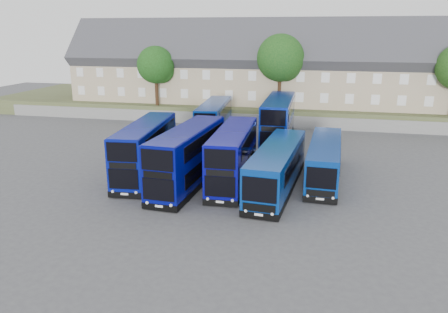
% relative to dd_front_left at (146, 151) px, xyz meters
% --- Properties ---
extents(ground, '(120.00, 120.00, 0.00)m').
position_rel_dd_front_left_xyz_m(ground, '(6.40, -2.87, -2.11)').
color(ground, '#4B4B50').
rests_on(ground, ground).
extents(retaining_wall, '(70.00, 0.40, 1.50)m').
position_rel_dd_front_left_xyz_m(retaining_wall, '(6.40, 21.13, -1.36)').
color(retaining_wall, slate).
rests_on(retaining_wall, ground).
extents(earth_bank, '(80.00, 20.00, 2.00)m').
position_rel_dd_front_left_xyz_m(earth_bank, '(6.40, 31.13, -1.11)').
color(earth_bank, '#515630').
rests_on(earth_bank, ground).
extents(terrace_row, '(54.00, 10.40, 11.20)m').
position_rel_dd_front_left_xyz_m(terrace_row, '(6.40, 27.13, 4.49)').
color(terrace_row, tan).
rests_on(terrace_row, earth_bank).
extents(dd_front_left, '(3.50, 10.98, 4.29)m').
position_rel_dd_front_left_xyz_m(dd_front_left, '(0.00, 0.00, 0.00)').
color(dd_front_left, '#071289').
rests_on(dd_front_left, ground).
extents(dd_front_mid, '(3.17, 11.17, 4.39)m').
position_rel_dd_front_left_xyz_m(dd_front_mid, '(4.01, -1.42, 0.05)').
color(dd_front_mid, '#060A7B').
rests_on(dd_front_mid, ground).
extents(dd_front_right, '(2.82, 10.67, 4.20)m').
position_rel_dd_front_left_xyz_m(dd_front_right, '(7.22, -0.03, -0.04)').
color(dd_front_right, '#070789').
rests_on(dd_front_right, ground).
extents(dd_rear_left, '(3.18, 10.58, 4.14)m').
position_rel_dd_front_left_xyz_m(dd_rear_left, '(2.59, 12.46, -0.07)').
color(dd_rear_left, navy).
rests_on(dd_rear_left, ground).
extents(dd_rear_right, '(2.85, 11.78, 4.67)m').
position_rel_dd_front_left_xyz_m(dd_rear_right, '(9.31, 13.48, 0.19)').
color(dd_rear_right, navy).
rests_on(dd_rear_right, ground).
extents(coach_east_a, '(3.47, 12.22, 3.30)m').
position_rel_dd_front_left_xyz_m(coach_east_a, '(10.74, -0.82, -0.49)').
color(coach_east_a, navy).
rests_on(coach_east_a, ground).
extents(coach_east_b, '(2.75, 11.27, 3.06)m').
position_rel_dd_front_left_xyz_m(coach_east_b, '(14.17, 2.32, -0.61)').
color(coach_east_b, navy).
rests_on(coach_east_b, ground).
extents(tree_west, '(4.80, 4.80, 7.65)m').
position_rel_dd_front_left_xyz_m(tree_west, '(-7.45, 22.23, 4.94)').
color(tree_west, '#382314').
rests_on(tree_west, earth_bank).
extents(tree_mid, '(5.76, 5.76, 9.18)m').
position_rel_dd_front_left_xyz_m(tree_mid, '(8.55, 22.73, 5.96)').
color(tree_mid, '#382314').
rests_on(tree_mid, earth_bank).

